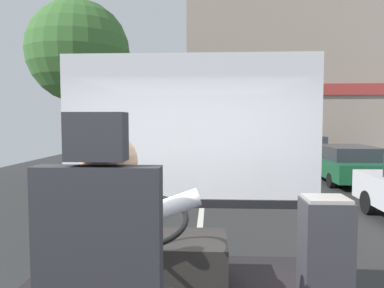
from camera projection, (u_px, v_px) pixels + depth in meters
The scene contains 10 objects.
ground at pixel (204, 190), 10.70m from camera, with size 18.00×44.00×0.06m.
bus_driver at pixel (114, 243), 1.56m from camera, with size 0.77×0.59×0.78m.
steering_console at pixel (156, 261), 2.76m from camera, with size 1.10×0.96×0.78m.
fare_box at pixel (325, 269), 2.11m from camera, with size 0.27×0.24×0.86m.
windshield_panel at pixel (190, 148), 3.43m from camera, with size 2.50×0.08×1.48m.
street_tree at pixel (79, 52), 12.46m from camera, with size 3.53×3.53×6.22m.
shop_building at pixel (287, 81), 21.27m from camera, with size 11.74×4.89×8.84m.
parked_car_green at pixel (345, 163), 12.13m from camera, with size 1.95×4.38×1.21m.
parked_car_silver at pixel (302, 150), 16.54m from camera, with size 1.82×4.27×1.37m.
parked_car_red at pixel (282, 143), 21.48m from camera, with size 2.03×3.87×1.40m.
Camera 1 is at (0.20, -1.79, 2.05)m, focal length 33.41 mm.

